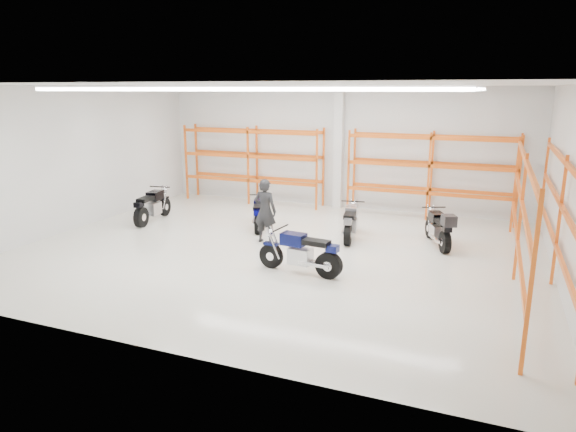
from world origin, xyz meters
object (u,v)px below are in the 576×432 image
at_px(motorcycle_back_a, 151,207).
at_px(motorcycle_back_c, 350,223).
at_px(motorcycle_back_d, 439,229).
at_px(motorcycle_main, 303,254).
at_px(standing_man, 265,211).
at_px(structural_column, 339,148).
at_px(motorcycle_back_b, 259,214).

xyz_separation_m(motorcycle_back_a, motorcycle_back_c, (6.79, 0.52, -0.03)).
bearing_deg(motorcycle_back_a, motorcycle_back_d, 4.12).
bearing_deg(motorcycle_back_a, motorcycle_main, -23.44).
relative_size(standing_man, structural_column, 0.42).
height_order(motorcycle_back_b, structural_column, structural_column).
bearing_deg(motorcycle_main, standing_man, 133.06).
xyz_separation_m(standing_man, structural_column, (0.65, 5.23, 1.30)).
bearing_deg(standing_man, motorcycle_back_d, -161.80).
bearing_deg(motorcycle_main, motorcycle_back_b, 129.06).
relative_size(motorcycle_back_c, motorcycle_back_d, 1.02).
xyz_separation_m(motorcycle_main, structural_column, (-1.30, 7.32, 1.74)).
relative_size(motorcycle_back_d, standing_man, 1.11).
xyz_separation_m(motorcycle_back_a, standing_man, (4.56, -0.74, 0.42)).
height_order(motorcycle_main, structural_column, structural_column).
height_order(motorcycle_main, standing_man, standing_man).
height_order(motorcycle_back_a, motorcycle_back_b, motorcycle_back_a).
bearing_deg(motorcycle_back_b, motorcycle_back_d, 0.74).
bearing_deg(standing_man, motorcycle_back_c, -148.89).
relative_size(motorcycle_main, motorcycle_back_d, 1.06).
bearing_deg(motorcycle_back_a, structural_column, 40.79).
relative_size(motorcycle_main, motorcycle_back_c, 1.04).
height_order(motorcycle_main, motorcycle_back_c, motorcycle_main).
bearing_deg(motorcycle_back_b, motorcycle_back_c, -1.61).
xyz_separation_m(motorcycle_back_c, standing_man, (-2.23, -1.25, 0.45)).
bearing_deg(motorcycle_back_c, motorcycle_back_a, -175.65).
distance_m(motorcycle_back_d, structural_column, 5.89).
distance_m(motorcycle_main, motorcycle_back_c, 3.35).
distance_m(motorcycle_back_b, motorcycle_back_c, 3.06).
relative_size(motorcycle_main, standing_man, 1.18).
height_order(motorcycle_back_c, motorcycle_back_d, motorcycle_back_d).
xyz_separation_m(motorcycle_back_a, structural_column, (5.21, 4.49, 1.73)).
distance_m(motorcycle_back_b, motorcycle_back_d, 5.62).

